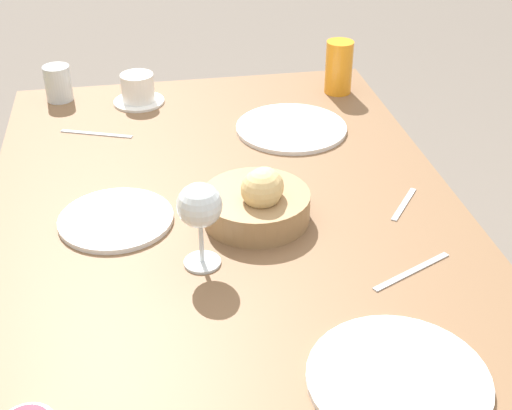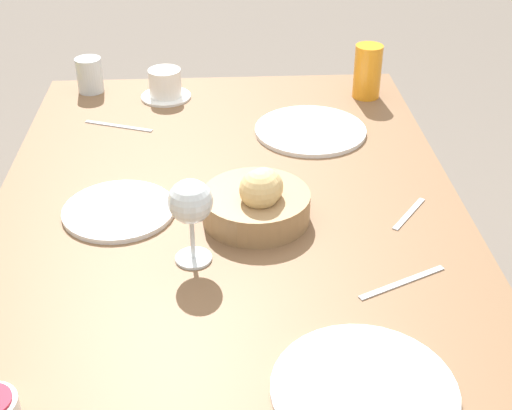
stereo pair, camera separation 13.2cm
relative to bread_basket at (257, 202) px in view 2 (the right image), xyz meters
name	(u,v)px [view 2 (the right image)]	position (x,y,z in m)	size (l,w,h in m)	color
dining_table	(230,262)	(-0.01, 0.05, -0.13)	(1.44, 0.92, 0.74)	brown
bread_basket	(257,202)	(0.00, 0.00, 0.00)	(0.20, 0.20, 0.12)	#99754C
plate_near_left	(364,390)	(-0.44, -0.12, -0.04)	(0.26, 0.26, 0.01)	white
plate_near_right	(310,130)	(0.36, -0.14, -0.04)	(0.26, 0.26, 0.01)	white
plate_far_center	(119,210)	(0.04, 0.26, -0.04)	(0.21, 0.21, 0.01)	white
juice_glass	(367,71)	(0.56, -0.31, 0.03)	(0.07, 0.07, 0.13)	orange
water_tumbler	(90,75)	(0.63, 0.40, 0.00)	(0.07, 0.07, 0.09)	silver
wine_glass	(191,204)	(-0.12, 0.12, 0.07)	(0.08, 0.08, 0.16)	silver
coffee_cup	(165,85)	(0.58, 0.20, -0.01)	(0.13, 0.13, 0.08)	white
fork_silver	(119,126)	(0.42, 0.30, -0.04)	(0.07, 0.16, 0.00)	#B7B7BC
knife_silver	(402,282)	(-0.20, -0.23, -0.04)	(0.08, 0.16, 0.00)	#B7B7BC
spoon_coffee	(409,214)	(0.00, -0.29, -0.04)	(0.11, 0.09, 0.00)	#B7B7BC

